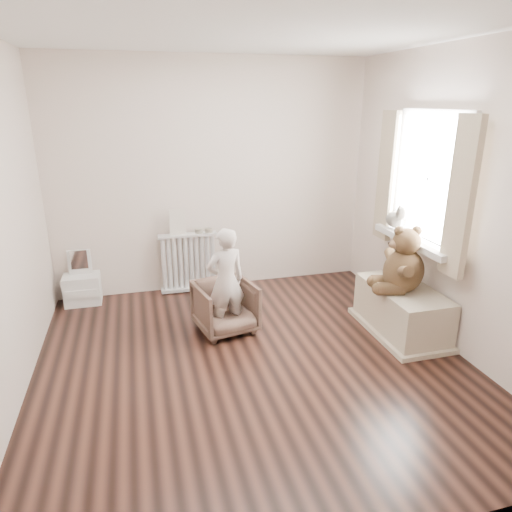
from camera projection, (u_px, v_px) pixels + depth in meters
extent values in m
cube|color=black|center=(253.00, 362.00, 3.93)|extent=(3.60, 3.60, 0.01)
cube|color=white|center=(252.00, 27.00, 3.08)|extent=(3.60, 3.60, 0.01)
cube|color=silver|center=(212.00, 178.00, 5.15)|extent=(3.60, 0.02, 2.60)
cube|color=silver|center=(363.00, 316.00, 1.86)|extent=(3.60, 0.02, 2.60)
cube|color=silver|center=(453.00, 202.00, 3.95)|extent=(0.02, 3.60, 2.60)
cube|color=white|center=(430.00, 179.00, 4.16)|extent=(0.03, 0.90, 1.10)
cube|color=silver|center=(414.00, 241.00, 4.33)|extent=(0.22, 1.10, 0.06)
cube|color=#BCAC8D|center=(461.00, 199.00, 3.63)|extent=(0.06, 0.26, 1.30)
cube|color=#BCAC8D|center=(386.00, 177.00, 4.67)|extent=(0.06, 0.26, 1.30)
cube|color=silver|center=(189.00, 260.00, 5.26)|extent=(0.66, 0.13, 0.70)
cube|color=beige|center=(177.00, 222.00, 5.08)|extent=(0.17, 0.02, 0.29)
cylinder|color=#A59E8C|center=(199.00, 231.00, 5.18)|extent=(0.09, 0.09, 0.05)
cylinder|color=#A59E8C|center=(209.00, 230.00, 5.21)|extent=(0.09, 0.09, 0.05)
cube|color=silver|center=(81.00, 280.00, 4.98)|extent=(0.38, 0.27, 0.60)
imported|color=brown|center=(225.00, 307.00, 4.39)|extent=(0.63, 0.64, 0.49)
imported|color=beige|center=(226.00, 281.00, 4.25)|extent=(0.42, 0.32, 1.03)
cube|color=beige|center=(401.00, 312.00, 4.38)|extent=(0.51, 0.97, 0.45)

